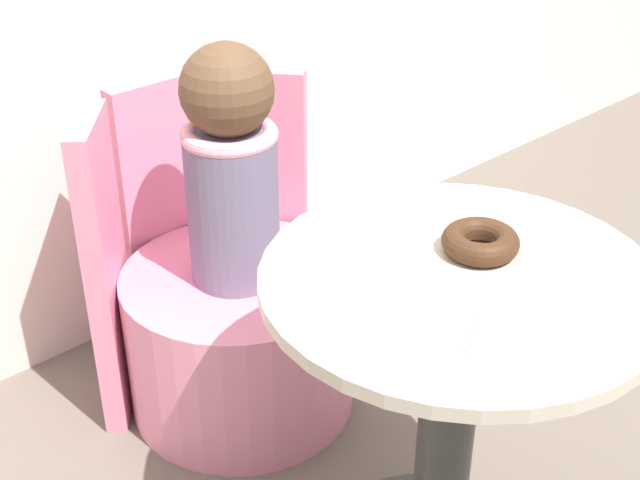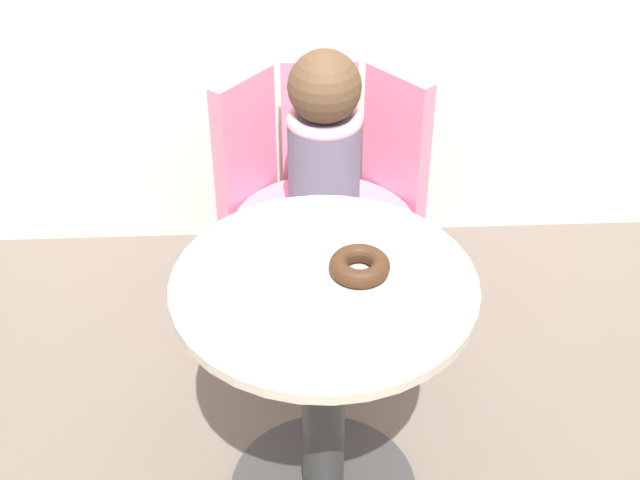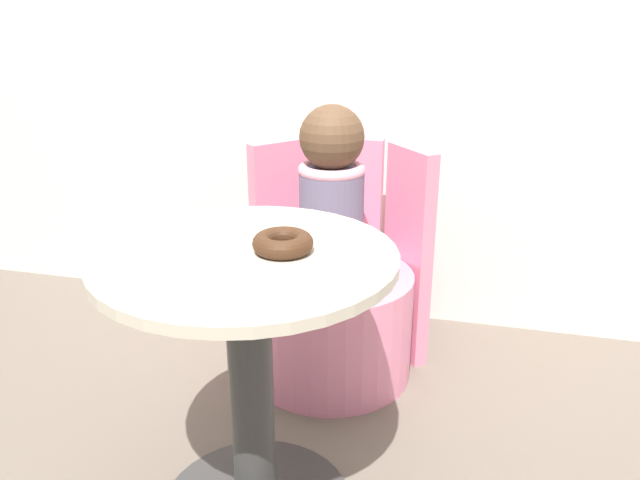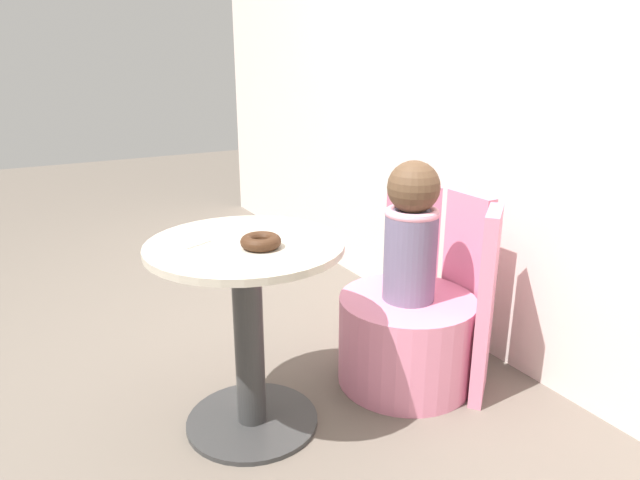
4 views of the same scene
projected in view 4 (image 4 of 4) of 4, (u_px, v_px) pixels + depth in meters
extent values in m
plane|color=#665B51|center=(267.00, 427.00, 2.06)|extent=(12.00, 12.00, 0.00)
cube|color=silver|center=(524.00, 77.00, 2.22)|extent=(6.00, 0.06, 2.40)
cylinder|color=#333333|center=(253.00, 420.00, 2.08)|extent=(0.48, 0.48, 0.02)
cylinder|color=#333333|center=(249.00, 338.00, 1.98)|extent=(0.10, 0.10, 0.65)
cylinder|color=beige|center=(245.00, 246.00, 1.88)|extent=(0.66, 0.66, 0.02)
cylinder|color=pink|center=(406.00, 340.00, 2.31)|extent=(0.54, 0.54, 0.37)
cube|color=pink|center=(465.00, 282.00, 2.39)|extent=(0.23, 0.05, 0.75)
cube|color=pink|center=(486.00, 307.00, 2.15)|extent=(0.19, 0.21, 0.75)
cube|color=pink|center=(411.00, 269.00, 2.53)|extent=(0.19, 0.21, 0.75)
cylinder|color=slate|center=(410.00, 255.00, 2.20)|extent=(0.20, 0.20, 0.36)
torus|color=pink|center=(412.00, 213.00, 2.14)|extent=(0.21, 0.21, 0.04)
sphere|color=brown|center=(414.00, 187.00, 2.11)|extent=(0.20, 0.20, 0.20)
torus|color=#3D2314|center=(261.00, 242.00, 1.81)|extent=(0.13, 0.13, 0.04)
cube|color=white|center=(188.00, 242.00, 1.87)|extent=(0.14, 0.14, 0.01)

